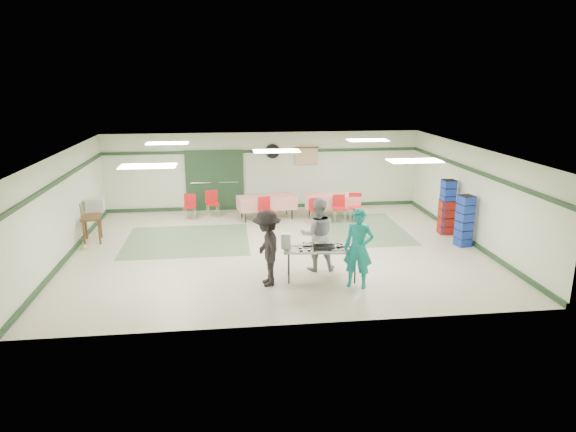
{
  "coord_description": "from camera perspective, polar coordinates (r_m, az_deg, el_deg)",
  "views": [
    {
      "loc": [
        -1.31,
        -13.29,
        4.55
      ],
      "look_at": [
        0.27,
        -0.3,
        0.99
      ],
      "focal_mm": 32.0,
      "sensor_mm": 36.0,
      "label": 1
    }
  ],
  "objects": [
    {
      "name": "chair_loose_b",
      "position": [
        17.17,
        -10.86,
        1.32
      ],
      "size": [
        0.43,
        0.43,
        0.83
      ],
      "rotation": [
        0.0,
        0.0,
        -0.12
      ],
      "color": "red",
      "rests_on": "floor"
    },
    {
      "name": "trim_back",
      "position": [
        17.98,
        -2.7,
        7.21
      ],
      "size": [
        11.0,
        0.06,
        0.1
      ],
      "primitive_type": "cube",
      "color": "#1F3A21",
      "rests_on": "wall_back"
    },
    {
      "name": "trim_left",
      "position": [
        14.15,
        -23.95,
        3.72
      ],
      "size": [
        0.06,
        9.0,
        0.1
      ],
      "primitive_type": "cube",
      "rotation": [
        0.0,
        0.0,
        1.57
      ],
      "color": "#1F3A21",
      "rests_on": "wall_back"
    },
    {
      "name": "crate_stack_blue_b",
      "position": [
        14.91,
        19.02,
        -0.52
      ],
      "size": [
        0.44,
        0.44,
        1.44
      ],
      "primitive_type": "cube",
      "rotation": [
        0.0,
        0.0,
        0.2
      ],
      "color": "#1B3AA4",
      "rests_on": "floor"
    },
    {
      "name": "scroll_banner",
      "position": [
        18.15,
        2.07,
        6.65
      ],
      "size": [
        0.8,
        0.02,
        0.6
      ],
      "primitive_type": "cube",
      "color": "#DDBE8A",
      "rests_on": "wall_back"
    },
    {
      "name": "sheet_tray_mid",
      "position": [
        11.89,
        3.0,
        -3.34
      ],
      "size": [
        0.58,
        0.47,
        0.02
      ],
      "primitive_type": "cube",
      "rotation": [
        0.0,
        0.0,
        -0.11
      ],
      "color": "silver",
      "rests_on": "serving_table"
    },
    {
      "name": "chair_a",
      "position": [
        16.69,
        5.7,
        1.2
      ],
      "size": [
        0.42,
        0.42,
        0.87
      ],
      "rotation": [
        0.0,
        0.0,
        -0.03
      ],
      "color": "red",
      "rests_on": "floor"
    },
    {
      "name": "chair_d",
      "position": [
        16.34,
        -2.52,
        0.95
      ],
      "size": [
        0.5,
        0.5,
        0.86
      ],
      "rotation": [
        0.0,
        0.0,
        0.31
      ],
      "color": "red",
      "rests_on": "floor"
    },
    {
      "name": "crate_stack_red",
      "position": [
        15.99,
        17.16,
        -0.09
      ],
      "size": [
        0.43,
        0.43,
        1.03
      ],
      "primitive_type": "cube",
      "rotation": [
        0.0,
        0.0,
        -0.08
      ],
      "color": "maroon",
      "rests_on": "floor"
    },
    {
      "name": "wall_fan",
      "position": [
        17.98,
        -1.73,
        7.22
      ],
      "size": [
        0.5,
        0.1,
        0.5
      ],
      "primitive_type": "cylinder",
      "rotation": [
        1.57,
        0.0,
        0.0
      ],
      "color": "black",
      "rests_on": "wall_back"
    },
    {
      "name": "wall_right",
      "position": [
        15.27,
        19.75,
        2.21
      ],
      "size": [
        0.0,
        9.0,
        9.0
      ],
      "primitive_type": "plane",
      "rotation": [
        1.57,
        0.0,
        -1.57
      ],
      "color": "beige",
      "rests_on": "floor"
    },
    {
      "name": "green_patch_b",
      "position": [
        16.01,
        8.25,
        -1.45
      ],
      "size": [
        2.5,
        3.5,
        0.01
      ],
      "primitive_type": "cube",
      "color": "#5A7757",
      "rests_on": "floor"
    },
    {
      "name": "door_frame",
      "position": [
        18.06,
        -8.14,
        3.89
      ],
      "size": [
        2.0,
        0.03,
        2.15
      ],
      "primitive_type": "cube",
      "color": "#1F3A21",
      "rests_on": "floor"
    },
    {
      "name": "wall_left",
      "position": [
        14.3,
        -23.77,
        0.97
      ],
      "size": [
        0.0,
        9.0,
        9.0
      ],
      "primitive_type": "plane",
      "rotation": [
        1.57,
        0.0,
        1.57
      ],
      "color": "beige",
      "rests_on": "floor"
    },
    {
      "name": "baseboard_right",
      "position": [
        15.58,
        19.23,
        -2.41
      ],
      "size": [
        0.06,
        9.0,
        0.12
      ],
      "primitive_type": "cube",
      "rotation": [
        0.0,
        0.0,
        1.57
      ],
      "color": "#1F3A21",
      "rests_on": "floor"
    },
    {
      "name": "wall_front",
      "position": [
        9.45,
        1.47,
        -4.6
      ],
      "size": [
        11.0,
        0.0,
        11.0
      ],
      "primitive_type": "plane",
      "rotation": [
        -1.57,
        0.0,
        0.0
      ],
      "color": "beige",
      "rests_on": "floor"
    },
    {
      "name": "baseboard_back",
      "position": [
        18.37,
        -2.62,
        1.05
      ],
      "size": [
        11.0,
        0.06,
        0.12
      ],
      "primitive_type": "cube",
      "color": "#1F3A21",
      "rests_on": "floor"
    },
    {
      "name": "chair_loose_a",
      "position": [
        17.32,
        -8.45,
        1.67
      ],
      "size": [
        0.49,
        0.49,
        0.89
      ],
      "rotation": [
        0.0,
        0.0,
        0.2
      ],
      "color": "red",
      "rests_on": "floor"
    },
    {
      "name": "dining_table_b",
      "position": [
        16.89,
        -2.39,
        1.57
      ],
      "size": [
        1.98,
        1.12,
        0.77
      ],
      "rotation": [
        0.0,
        0.0,
        0.16
      ],
      "color": "red",
      "rests_on": "floor"
    },
    {
      "name": "sheet_tray_left",
      "position": [
        11.61,
        1.52,
        -3.79
      ],
      "size": [
        0.68,
        0.55,
        0.02
      ],
      "primitive_type": "cube",
      "rotation": [
        0.0,
        0.0,
        -0.11
      ],
      "color": "silver",
      "rests_on": "serving_table"
    },
    {
      "name": "chair_c",
      "position": [
        16.81,
        7.47,
        1.33
      ],
      "size": [
        0.47,
        0.47,
        0.91
      ],
      "rotation": [
        0.0,
        0.0,
        -0.13
      ],
      "color": "red",
      "rests_on": "floor"
    },
    {
      "name": "green_patch_a",
      "position": [
        15.04,
        -11.14,
        -2.68
      ],
      "size": [
        3.5,
        3.0,
        0.01
      ],
      "primitive_type": "cube",
      "color": "#5A7757",
      "rests_on": "floor"
    },
    {
      "name": "dining_table_a",
      "position": [
        17.2,
        4.94,
        1.77
      ],
      "size": [
        1.92,
        1.08,
        0.77
      ],
      "rotation": [
        0.0,
        0.0,
        -0.16
      ],
      "color": "red",
      "rests_on": "floor"
    },
    {
      "name": "double_door_left",
      "position": [
        18.09,
        -9.63,
        3.85
      ],
      "size": [
        0.9,
        0.06,
        2.1
      ],
      "primitive_type": "cube",
      "color": "#989B99",
      "rests_on": "floor"
    },
    {
      "name": "double_door_right",
      "position": [
        18.07,
        -6.62,
        3.95
      ],
      "size": [
        0.9,
        0.06,
        2.1
      ],
      "primitive_type": "cube",
      "color": "#989B99",
      "rests_on": "floor"
    },
    {
      "name": "volunteer_grey",
      "position": [
        12.34,
        3.3,
        -2.08
      ],
      "size": [
        0.89,
        0.71,
        1.78
      ],
      "primitive_type": "imported",
      "rotation": [
        0.0,
        0.0,
        3.1
      ],
      "color": "#949499",
      "rests_on": "floor"
    },
    {
      "name": "wall_back",
      "position": [
        18.12,
        -2.68,
        5.03
      ],
      "size": [
        11.0,
        0.0,
        11.0
      ],
      "primitive_type": "plane",
      "rotation": [
        1.57,
        0.0,
        0.0
      ],
      "color": "beige",
      "rests_on": "floor"
    },
    {
      "name": "trim_right",
      "position": [
        15.13,
        19.89,
        4.79
      ],
      "size": [
        0.06,
        9.0,
        0.1
      ],
      "primitive_type": "cube",
      "rotation": [
        0.0,
        0.0,
        1.57
      ],
      "color": "#1F3A21",
      "rests_on": "wall_back"
    },
    {
      "name": "ceiling",
      "position": [
        13.48,
        -1.29,
        7.32
      ],
      "size": [
        11.0,
        11.0,
        0.0
      ],
      "primitive_type": "plane",
      "rotation": [
        3.14,
        0.0,
        0.0
      ],
      "color": "white",
      "rests_on": "wall_back"
    },
    {
      "name": "printer_table",
      "position": [
        15.53,
        -20.99,
        -0.47
      ],
      "size": [
        0.63,
        0.85,
        0.74
      ],
      "rotation": [
        0.0,
        0.0,
        0.17
      ],
      "color": "brown",
      "rests_on": "floor"
    },
    {
      "name": "baking_pan",
      "position": [
        11.73,
        3.98,
        -3.48
      ],
      "size": [
        0.5,
        0.34,
        0.08
      ],
      "primitive_type": "cube",
      "rotation": [
        0.0,
        0.0,
        -0.11
      ],
      "color": "black",
      "rests_on": "serving_table"
    },
    {
      "name": "serving_table",
      "position": [
        11.82,
        3.72,
        -3.76
      ],
      "size": [
        1.8,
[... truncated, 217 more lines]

